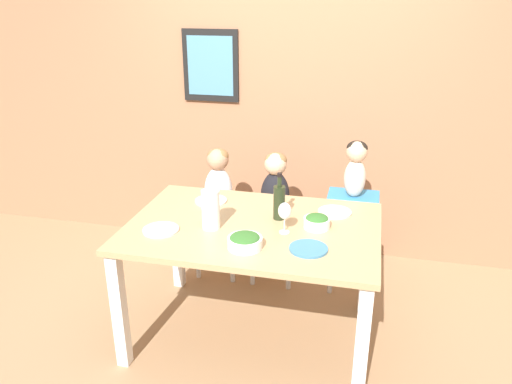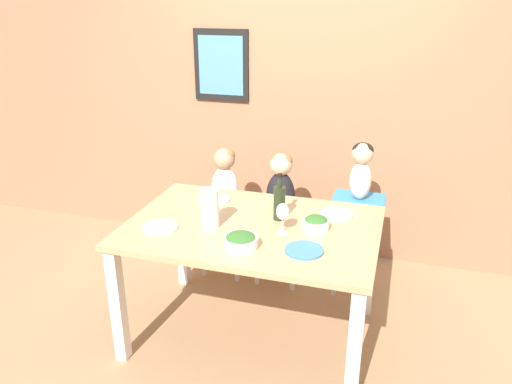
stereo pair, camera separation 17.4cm
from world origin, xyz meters
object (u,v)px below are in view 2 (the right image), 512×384
at_px(dinner_plate_back_right, 336,214).
at_px(dinner_plate_front_left, 160,227).
at_px(salad_bowl_small, 316,223).
at_px(dinner_plate_front_right, 304,250).
at_px(paper_towel_roll, 210,208).
at_px(person_child_center, 281,187).
at_px(chair_far_left, 226,224).
at_px(salad_bowl_large, 241,241).
at_px(wine_bottle, 279,202).
at_px(chair_far_center, 280,231).
at_px(person_child_left, 225,181).
at_px(dinner_plate_back_left, 214,200).
at_px(chair_right_highchair, 357,221).
at_px(person_baby_right, 362,167).
at_px(wine_glass_near, 283,212).

bearing_deg(dinner_plate_back_right, dinner_plate_front_left, -153.18).
relative_size(salad_bowl_small, dinner_plate_front_right, 0.75).
distance_m(paper_towel_roll, dinner_plate_front_left, 0.31).
relative_size(person_child_center, dinner_plate_front_left, 2.54).
relative_size(chair_far_left, salad_bowl_large, 2.50).
distance_m(wine_bottle, salad_bowl_small, 0.26).
bearing_deg(chair_far_center, salad_bowl_large, -88.17).
xyz_separation_m(salad_bowl_large, dinner_plate_front_left, (-0.52, 0.09, -0.03)).
bearing_deg(dinner_plate_front_left, chair_far_left, 86.15).
relative_size(person_child_left, dinner_plate_back_right, 2.54).
bearing_deg(paper_towel_roll, salad_bowl_large, -37.28).
bearing_deg(dinner_plate_front_left, dinner_plate_back_right, 26.82).
bearing_deg(dinner_plate_back_left, chair_far_center, 51.40).
distance_m(person_child_left, dinner_plate_back_left, 0.44).
xyz_separation_m(chair_right_highchair, dinner_plate_front_left, (-1.05, -0.91, 0.22)).
relative_size(chair_right_highchair, person_child_left, 1.37).
xyz_separation_m(chair_right_highchair, wine_bottle, (-0.42, -0.59, 0.33)).
bearing_deg(dinner_plate_front_left, dinner_plate_back_left, 73.03).
height_order(person_child_center, dinner_plate_front_right, person_child_center).
bearing_deg(person_child_center, paper_towel_roll, -105.18).
bearing_deg(dinner_plate_back_right, salad_bowl_large, -127.11).
distance_m(person_child_left, person_baby_right, 1.01).
bearing_deg(wine_bottle, salad_bowl_large, -104.80).
bearing_deg(salad_bowl_small, wine_bottle, 163.13).
height_order(wine_bottle, dinner_plate_front_right, wine_bottle).
bearing_deg(person_child_center, salad_bowl_small, -60.34).
xyz_separation_m(person_child_center, wine_glass_near, (0.21, -0.77, 0.16)).
bearing_deg(person_baby_right, chair_right_highchair, -90.00).
xyz_separation_m(paper_towel_roll, dinner_plate_back_left, (-0.13, 0.38, -0.11)).
height_order(person_baby_right, wine_bottle, person_baby_right).
distance_m(salad_bowl_small, dinner_plate_back_right, 0.25).
xyz_separation_m(chair_far_center, wine_bottle, (0.14, -0.59, 0.50)).
distance_m(wine_bottle, dinner_plate_back_left, 0.52).
xyz_separation_m(person_child_center, dinner_plate_back_left, (-0.35, -0.43, 0.03)).
distance_m(chair_far_center, paper_towel_roll, 0.98).
height_order(chair_far_center, person_child_center, person_child_center).
bearing_deg(salad_bowl_small, person_baby_right, 74.75).
relative_size(chair_far_left, chair_right_highchair, 0.65).
bearing_deg(person_child_center, wine_glass_near, -75.10).
relative_size(chair_right_highchair, dinner_plate_back_right, 3.48).
bearing_deg(dinner_plate_front_left, person_child_center, 61.71).
height_order(person_child_center, dinner_plate_back_right, person_child_center).
height_order(chair_far_left, dinner_plate_back_right, dinner_plate_back_right).
bearing_deg(wine_glass_near, paper_towel_roll, -174.91).
bearing_deg(chair_right_highchair, dinner_plate_back_left, -154.45).
xyz_separation_m(person_child_center, salad_bowl_small, (0.38, -0.66, 0.07)).
bearing_deg(chair_right_highchair, dinner_plate_front_left, -139.04).
height_order(person_baby_right, wine_glass_near, person_baby_right).
relative_size(wine_glass_near, salad_bowl_small, 1.18).
relative_size(chair_far_left, paper_towel_roll, 2.04).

